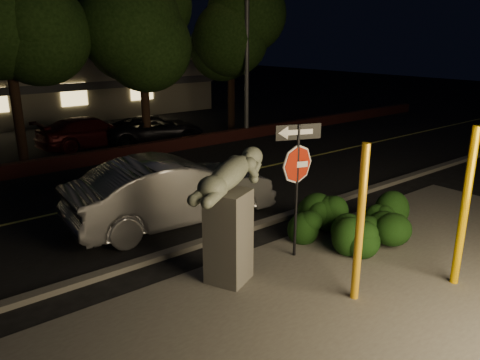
# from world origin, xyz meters

# --- Properties ---
(ground) EXTENTS (90.00, 90.00, 0.00)m
(ground) POSITION_xyz_m (0.00, 10.00, 0.00)
(ground) COLOR black
(ground) RESTS_ON ground
(patio) EXTENTS (14.00, 6.00, 0.02)m
(patio) POSITION_xyz_m (0.00, -1.00, 0.01)
(patio) COLOR #4C4944
(patio) RESTS_ON ground
(road) EXTENTS (80.00, 8.00, 0.01)m
(road) POSITION_xyz_m (0.00, 7.00, 0.01)
(road) COLOR black
(road) RESTS_ON ground
(lane_marking) EXTENTS (80.00, 0.12, 0.00)m
(lane_marking) POSITION_xyz_m (0.00, 7.00, 0.02)
(lane_marking) COLOR #C4C44E
(lane_marking) RESTS_ON road
(curb) EXTENTS (80.00, 0.25, 0.12)m
(curb) POSITION_xyz_m (0.00, 2.90, 0.06)
(curb) COLOR #4C4944
(curb) RESTS_ON ground
(brick_wall) EXTENTS (40.00, 0.35, 0.50)m
(brick_wall) POSITION_xyz_m (0.00, 11.30, 0.25)
(brick_wall) COLOR #471917
(brick_wall) RESTS_ON ground
(parking_lot) EXTENTS (40.00, 12.00, 0.01)m
(parking_lot) POSITION_xyz_m (0.00, 17.00, 0.01)
(parking_lot) COLOR black
(parking_lot) RESTS_ON ground
(building) EXTENTS (22.00, 10.20, 4.00)m
(building) POSITION_xyz_m (0.00, 24.99, 2.00)
(building) COLOR gray
(building) RESTS_ON ground
(tree_far_c) EXTENTS (4.80, 4.80, 7.84)m
(tree_far_c) POSITION_xyz_m (2.50, 12.80, 5.66)
(tree_far_c) COLOR black
(tree_far_c) RESTS_ON ground
(tree_far_d) EXTENTS (4.40, 4.40, 7.42)m
(tree_far_d) POSITION_xyz_m (7.50, 13.30, 5.42)
(tree_far_d) COLOR black
(tree_far_d) RESTS_ON ground
(yellow_pole_left) EXTENTS (0.15, 0.15, 2.90)m
(yellow_pole_left) POSITION_xyz_m (-0.48, -0.72, 1.45)
(yellow_pole_left) COLOR #FCB018
(yellow_pole_left) RESTS_ON ground
(yellow_pole_right) EXTENTS (0.15, 0.15, 3.09)m
(yellow_pole_right) POSITION_xyz_m (1.48, -1.57, 1.54)
(yellow_pole_right) COLOR #E8AB00
(yellow_pole_right) RESTS_ON ground
(signpost) EXTENTS (0.93, 0.38, 2.90)m
(signpost) POSITION_xyz_m (-0.11, 1.19, 2.06)
(signpost) COLOR black
(signpost) RESTS_ON ground
(sculpture) EXTENTS (2.25, 1.44, 2.48)m
(sculpture) POSITION_xyz_m (-1.83, 1.25, 1.53)
(sculpture) COLOR #4C4944
(sculpture) RESTS_ON ground
(hedge_center) EXTENTS (2.20, 1.36, 1.06)m
(hedge_center) POSITION_xyz_m (1.02, 1.78, 0.53)
(hedge_center) COLOR black
(hedge_center) RESTS_ON ground
(hedge_right) EXTENTS (2.07, 1.59, 1.21)m
(hedge_right) POSITION_xyz_m (1.46, 0.43, 0.60)
(hedge_right) COLOR black
(hedge_right) RESTS_ON ground
(hedge_far_right) EXTENTS (1.79, 1.48, 1.06)m
(hedge_far_right) POSITION_xyz_m (2.69, 0.73, 0.53)
(hedge_far_right) COLOR black
(hedge_far_right) RESTS_ON ground
(streetlight) EXTENTS (1.51, 0.58, 10.19)m
(streetlight) POSITION_xyz_m (6.64, 11.37, 6.06)
(streetlight) COLOR #494A4E
(streetlight) RESTS_ON ground
(silver_sedan) EXTENTS (5.35, 2.23, 1.72)m
(silver_sedan) POSITION_xyz_m (-1.18, 4.46, 0.86)
(silver_sedan) COLOR #A8A8AD
(silver_sedan) RESTS_ON ground
(parked_car_darkred) EXTENTS (4.62, 2.13, 1.31)m
(parked_car_darkred) POSITION_xyz_m (0.52, 14.16, 0.65)
(parked_car_darkred) COLOR #3A0B0E
(parked_car_darkred) RESTS_ON ground
(parked_car_dark) EXTENTS (4.66, 2.86, 1.21)m
(parked_car_dark) POSITION_xyz_m (3.10, 13.20, 0.60)
(parked_car_dark) COLOR black
(parked_car_dark) RESTS_ON ground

